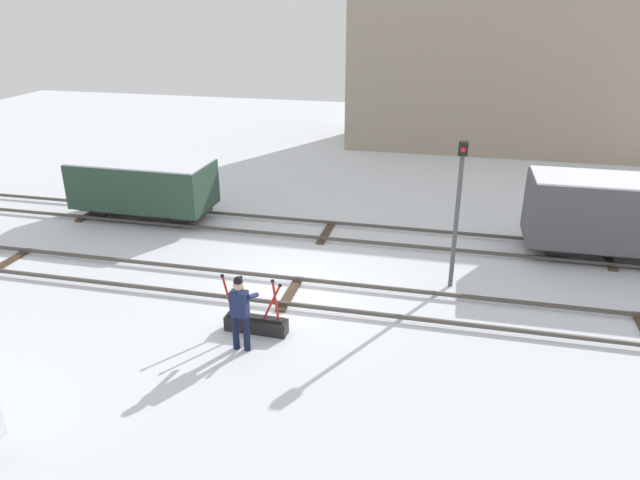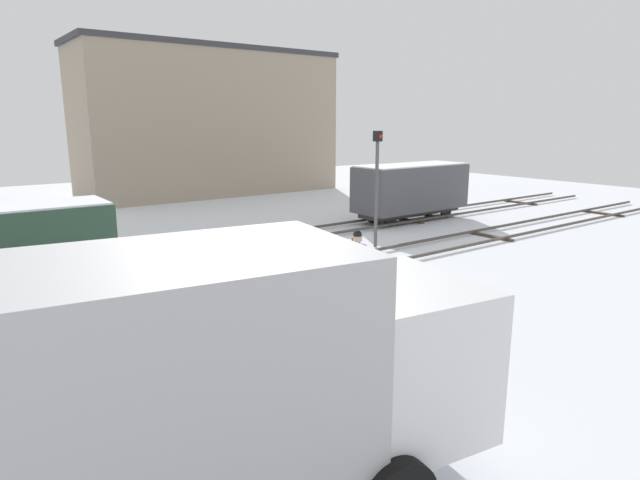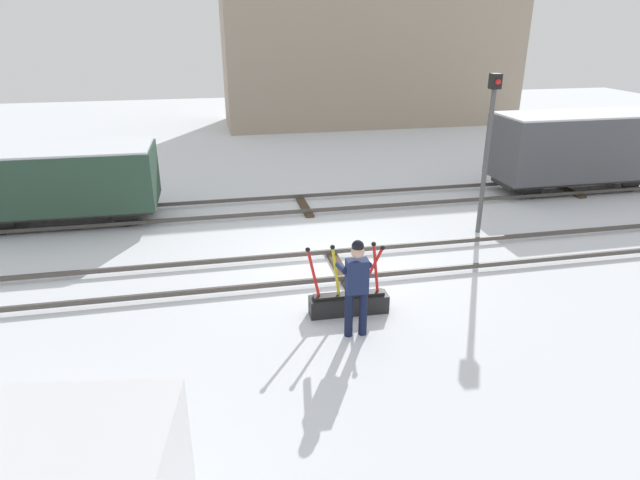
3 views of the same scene
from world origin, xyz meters
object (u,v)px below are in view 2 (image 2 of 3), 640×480
Objects in this scene: freight_car_mid_siding at (18,237)px; rail_worker at (356,262)px; switch_lever_frame at (339,285)px; freight_car_back_track at (411,188)px; delivery_truck at (224,376)px; signal_post at (377,177)px.

rail_worker is at bearing -48.27° from freight_car_mid_siding.
freight_car_back_track reaches higher than switch_lever_frame.
rail_worker is 0.33× the size of freight_car_back_track.
freight_car_mid_siding reaches higher than rail_worker.
switch_lever_frame is 8.27m from delivery_truck.
freight_car_back_track is (15.31, 11.92, -0.28)m from delivery_truck.
freight_car_back_track is at bearing 35.94° from switch_lever_frame.
signal_post reaches higher than freight_car_mid_siding.
rail_worker is 11.83m from freight_car_back_track.
switch_lever_frame is 0.26× the size of delivery_truck.
freight_car_back_track is (4.85, 2.96, -1.03)m from signal_post.
switch_lever_frame is 0.87× the size of rail_worker.
rail_worker is 7.62m from delivery_truck.
freight_car_back_track is (9.38, 7.19, 0.40)m from rail_worker.
switch_lever_frame is 0.39× the size of signal_post.
signal_post is (10.46, 8.96, 0.76)m from delivery_truck.
signal_post is at bearing -14.66° from freight_car_mid_siding.
rail_worker is at bearing -142.85° from freight_car_back_track.
signal_post is at bearing 44.27° from rail_worker.
freight_car_mid_siding is (-0.32, 11.92, -0.48)m from delivery_truck.
switch_lever_frame is 1.10m from rail_worker.
delivery_truck reaches higher than freight_car_mid_siding.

